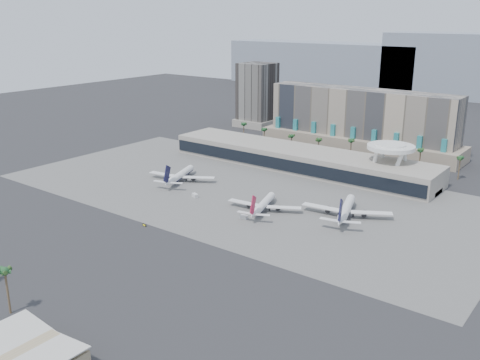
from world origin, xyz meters
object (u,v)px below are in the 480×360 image
Objects in this scene: taxiway_sign at (144,225)px; service_vehicle_a at (195,195)px; airliner_left at (180,175)px; airliner_right at (346,209)px; service_vehicle_b at (244,217)px; airliner_centre at (263,204)px.

service_vehicle_a is at bearing 108.28° from taxiway_sign.
airliner_left is 0.93× the size of airliner_right.
service_vehicle_b is (-36.32, -30.59, -2.93)m from airliner_right.
service_vehicle_b is at bearing -157.80° from airliner_right.
airliner_right is 12.55× the size of service_vehicle_b.
airliner_right reaches higher than taxiway_sign.
service_vehicle_b is at bearing -41.12° from airliner_left.
airliner_right is 47.58m from service_vehicle_b.
service_vehicle_a is 1.64× the size of taxiway_sign.
airliner_centre reaches higher than service_vehicle_b.
airliner_left is 29.72m from service_vehicle_a.
service_vehicle_a reaches higher than taxiway_sign.
service_vehicle_b is (38.13, -9.09, -0.09)m from service_vehicle_a.
service_vehicle_a is at bearing 178.20° from airliner_right.
airliner_right is 92.51m from taxiway_sign.
airliner_left is 65.29m from airliner_centre.
airliner_centre is 0.87× the size of airliner_right.
taxiway_sign is at bearing -153.70° from airliner_right.
airliner_right is at bearing 36.38° from service_vehicle_b.
taxiway_sign is (33.20, -58.77, -3.02)m from airliner_left.
service_vehicle_a reaches higher than service_vehicle_b.
airliner_right reaches higher than service_vehicle_b.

